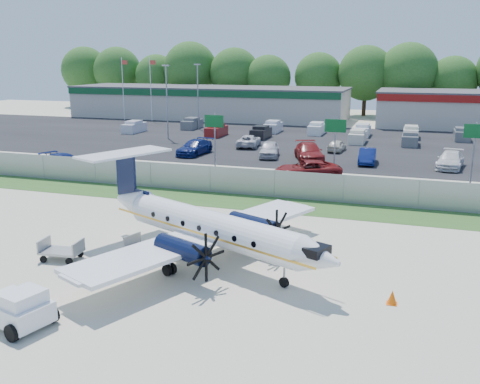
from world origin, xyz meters
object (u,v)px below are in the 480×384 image
(aircraft, at_px, (208,226))
(baggage_cart_far, at_px, (146,248))
(pushback_tug, at_px, (18,308))
(baggage_cart_near, at_px, (61,251))

(aircraft, bearing_deg, baggage_cart_far, -171.28)
(aircraft, distance_m, baggage_cart_far, 3.52)
(aircraft, bearing_deg, pushback_tug, -117.62)
(aircraft, height_order, baggage_cart_far, aircraft)
(baggage_cart_near, bearing_deg, pushback_tug, -67.16)
(baggage_cart_near, bearing_deg, baggage_cart_far, 23.42)
(pushback_tug, distance_m, baggage_cart_near, 6.82)
(aircraft, xyz_separation_m, baggage_cart_near, (-7.06, -2.16, -1.34))
(aircraft, relative_size, baggage_cart_far, 6.87)
(aircraft, relative_size, pushback_tug, 4.93)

